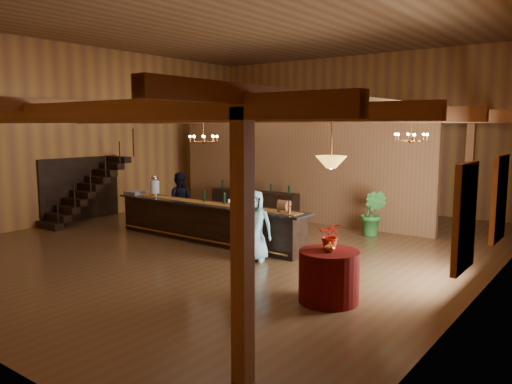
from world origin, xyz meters
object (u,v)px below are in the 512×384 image
Objects in this scene: bartender at (240,211)px; tasting_bar at (206,222)px; beverage_dispenser at (155,186)px; pendant_lamp at (331,162)px; round_table at (329,276)px; raffle_drum at (284,206)px; floor_plant at (373,213)px; chandelier_right at (411,137)px; chandelier_left at (204,138)px; guest at (255,226)px; backbar_shelf at (254,204)px; staff_second at (179,201)px.

tasting_bar is at bearing 49.05° from bartender.
pendant_lamp is at bearing -17.72° from beverage_dispenser.
raffle_drum is at bearing 138.29° from round_table.
floor_plant is at bearing -153.78° from bartender.
beverage_dispenser reaches higher than bartender.
tasting_bar is at bearing 178.43° from raffle_drum.
pendant_lamp is (2.27, -2.02, 1.21)m from raffle_drum.
pendant_lamp is 0.62× the size of bartender.
round_table is 1.29× the size of chandelier_right.
tasting_bar is at bearing -46.02° from chandelier_left.
pendant_lamp reaches higher than tasting_bar.
tasting_bar is 7.60× the size of chandelier_right.
guest is (1.71, -1.62, 0.06)m from bartender.
chandelier_left and chandelier_right have the same top height.
beverage_dispenser reaches higher than backbar_shelf.
pendant_lamp is (0.26, -4.44, -0.33)m from chandelier_right.
backbar_shelf is 3.28m from chandelier_left.
tasting_bar is 4.79× the size of floor_plant.
chandelier_left is (-3.49, 1.12, 1.45)m from raffle_drum.
staff_second is at bearing 156.52° from pendant_lamp.
chandelier_right is at bearing -173.26° from bartender.
chandelier_right is at bearing 93.29° from pendant_lamp.
tasting_bar is at bearing 136.06° from guest.
tasting_bar is 5.51m from pendant_lamp.
chandelier_right reaches higher than guest.
chandelier_right reaches higher than raffle_drum.
beverage_dispenser is 0.75× the size of chandelier_left.
floor_plant is at bearing 50.20° from guest.
pendant_lamp is (5.75, -3.14, -0.24)m from chandelier_left.
chandelier_right is 4.34m from guest.
staff_second is (-0.66, -2.76, 0.39)m from backbar_shelf.
round_table is 0.63× the size of staff_second.
round_table is 5.48m from floor_plant.
raffle_drum is 3.51m from chandelier_right.
backbar_shelf is 1.89× the size of staff_second.
tasting_bar is 0.99m from bartender.
raffle_drum is at bearing -129.68° from chandelier_right.
tasting_bar is 3.84× the size of guest.
tasting_bar is 10.13× the size of beverage_dispenser.
chandelier_right is 6.68m from staff_second.
raffle_drum is 0.27× the size of floor_plant.
backbar_shelf is 4.29m from floor_plant.
floor_plant is (4.24, 2.13, -2.01)m from chandelier_left.
beverage_dispenser is at bearing -109.71° from backbar_shelf.
chandelier_left is 0.63× the size of floor_plant.
bartender is (-2.03, 0.93, -0.46)m from raffle_drum.
floor_plant is (-1.51, 5.27, 0.19)m from round_table.
tasting_bar is 3.68× the size of staff_second.
backbar_shelf is 3.89× the size of chandelier_right.
chandelier_left is 0.89× the size of pendant_lamp.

